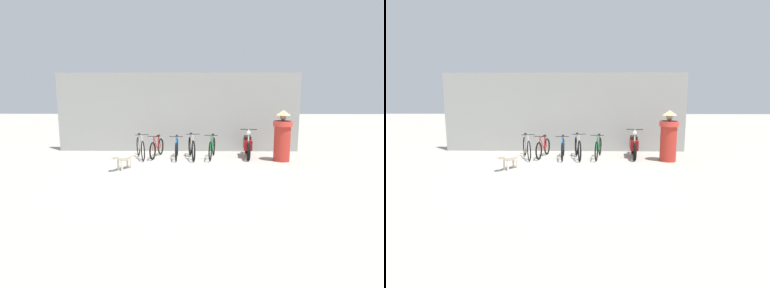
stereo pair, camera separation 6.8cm
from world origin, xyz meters
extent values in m
plane|color=#9E998E|center=(0.00, 0.00, 0.00)|extent=(60.00, 60.00, 0.00)
cube|color=gray|center=(0.00, 3.56, 1.55)|extent=(9.56, 0.20, 3.10)
torus|color=black|center=(-1.09, 1.58, 0.34)|extent=(0.26, 0.66, 0.69)
torus|color=black|center=(-1.43, 2.56, 0.34)|extent=(0.26, 0.66, 0.69)
cylinder|color=beige|center=(-1.22, 1.96, 0.57)|extent=(0.20, 0.49, 0.57)
cylinder|color=beige|center=(-1.32, 2.24, 0.55)|extent=(0.07, 0.13, 0.52)
cylinder|color=beige|center=(-1.24, 2.01, 0.83)|extent=(0.23, 0.57, 0.06)
cylinder|color=beige|center=(-1.37, 2.38, 0.32)|extent=(0.16, 0.38, 0.08)
cylinder|color=beige|center=(-1.38, 2.43, 0.58)|extent=(0.13, 0.30, 0.48)
cylinder|color=beige|center=(-1.11, 1.66, 0.59)|extent=(0.09, 0.18, 0.51)
cube|color=black|center=(-1.34, 2.29, 0.84)|extent=(0.13, 0.19, 0.05)
cylinder|color=black|center=(-1.14, 1.73, 0.88)|extent=(0.44, 0.18, 0.02)
torus|color=black|center=(-0.79, 1.81, 0.31)|extent=(0.16, 0.62, 0.62)
torus|color=black|center=(-0.62, 2.75, 0.31)|extent=(0.16, 0.62, 0.62)
cylinder|color=red|center=(-0.72, 2.17, 0.51)|extent=(0.11, 0.47, 0.51)
cylinder|color=red|center=(-0.67, 2.44, 0.49)|extent=(0.05, 0.13, 0.47)
cylinder|color=red|center=(-0.71, 2.22, 0.74)|extent=(0.12, 0.54, 0.06)
cylinder|color=red|center=(-0.65, 2.57, 0.29)|extent=(0.09, 0.36, 0.07)
cylinder|color=red|center=(-0.64, 2.62, 0.52)|extent=(0.08, 0.29, 0.43)
cylinder|color=red|center=(-0.78, 1.88, 0.53)|extent=(0.06, 0.17, 0.46)
cube|color=black|center=(-0.67, 2.49, 0.76)|extent=(0.10, 0.19, 0.05)
cylinder|color=black|center=(-0.76, 1.95, 0.80)|extent=(0.46, 0.11, 0.02)
torus|color=black|center=(0.04, 1.56, 0.32)|extent=(0.06, 0.64, 0.64)
torus|color=black|center=(0.02, 2.57, 0.32)|extent=(0.06, 0.64, 0.64)
cylinder|color=#1959A5|center=(0.03, 1.95, 0.53)|extent=(0.04, 0.50, 0.53)
cylinder|color=#1959A5|center=(0.03, 2.24, 0.51)|extent=(0.03, 0.13, 0.48)
cylinder|color=#1959A5|center=(0.03, 2.00, 0.77)|extent=(0.04, 0.58, 0.06)
cylinder|color=#1959A5|center=(0.02, 2.38, 0.30)|extent=(0.04, 0.38, 0.08)
cylinder|color=#1959A5|center=(0.02, 2.43, 0.53)|extent=(0.04, 0.30, 0.45)
cylinder|color=#1959A5|center=(0.04, 1.63, 0.55)|extent=(0.03, 0.18, 0.47)
cube|color=black|center=(0.02, 2.29, 0.78)|extent=(0.07, 0.18, 0.05)
cylinder|color=black|center=(0.04, 1.71, 0.82)|extent=(0.46, 0.04, 0.02)
torus|color=black|center=(0.63, 1.58, 0.35)|extent=(0.15, 0.71, 0.71)
torus|color=black|center=(0.50, 2.56, 0.35)|extent=(0.15, 0.71, 0.71)
cylinder|color=beige|center=(0.58, 1.96, 0.58)|extent=(0.09, 0.49, 0.58)
cylinder|color=beige|center=(0.54, 2.24, 0.56)|extent=(0.04, 0.13, 0.53)
cylinder|color=beige|center=(0.57, 2.01, 0.85)|extent=(0.11, 0.57, 0.06)
cylinder|color=beige|center=(0.52, 2.38, 0.33)|extent=(0.08, 0.38, 0.08)
cylinder|color=beige|center=(0.52, 2.43, 0.59)|extent=(0.07, 0.30, 0.49)
cylinder|color=beige|center=(0.62, 1.66, 0.61)|extent=(0.05, 0.18, 0.52)
cube|color=black|center=(0.53, 2.29, 0.86)|extent=(0.09, 0.19, 0.05)
cylinder|color=black|center=(0.61, 1.73, 0.90)|extent=(0.46, 0.09, 0.02)
torus|color=black|center=(1.20, 1.62, 0.33)|extent=(0.16, 0.67, 0.67)
torus|color=black|center=(1.38, 2.66, 0.33)|extent=(0.16, 0.67, 0.67)
cylinder|color=#1E7238|center=(1.27, 2.02, 0.55)|extent=(0.11, 0.52, 0.55)
cylinder|color=#1E7238|center=(1.32, 2.32, 0.54)|extent=(0.05, 0.14, 0.51)
cylinder|color=#1E7238|center=(1.28, 2.08, 0.80)|extent=(0.13, 0.60, 0.06)
cylinder|color=#1E7238|center=(1.35, 2.46, 0.31)|extent=(0.09, 0.40, 0.08)
cylinder|color=#1E7238|center=(1.36, 2.52, 0.56)|extent=(0.08, 0.31, 0.47)
cylinder|color=#1E7238|center=(1.22, 1.70, 0.58)|extent=(0.06, 0.19, 0.49)
cube|color=black|center=(1.33, 2.37, 0.82)|extent=(0.10, 0.19, 0.05)
cylinder|color=black|center=(1.23, 1.78, 0.86)|extent=(0.46, 0.10, 0.02)
torus|color=black|center=(2.52, 1.72, 0.31)|extent=(0.17, 0.62, 0.61)
torus|color=black|center=(2.66, 2.98, 0.31)|extent=(0.17, 0.62, 0.61)
cube|color=maroon|center=(2.59, 2.35, 0.47)|extent=(0.38, 0.92, 0.35)
cube|color=black|center=(2.61, 2.51, 0.69)|extent=(0.30, 0.59, 0.10)
cylinder|color=silver|center=(2.55, 1.96, 0.75)|extent=(0.07, 0.15, 0.58)
cylinder|color=silver|center=(2.53, 1.82, 0.39)|extent=(0.06, 0.22, 0.19)
cylinder|color=black|center=(2.55, 2.01, 1.04)|extent=(0.58, 0.09, 0.03)
sphere|color=silver|center=(2.55, 1.97, 0.92)|extent=(0.15, 0.15, 0.14)
ellipsoid|color=beige|center=(-1.43, 0.39, 0.40)|extent=(0.55, 0.67, 0.27)
cylinder|color=beige|center=(-1.46, 0.19, 0.15)|extent=(0.08, 0.08, 0.30)
cylinder|color=beige|center=(-1.59, 0.27, 0.15)|extent=(0.08, 0.08, 0.30)
cylinder|color=beige|center=(-1.27, 0.52, 0.15)|extent=(0.08, 0.08, 0.30)
cylinder|color=beige|center=(-1.40, 0.60, 0.15)|extent=(0.08, 0.08, 0.30)
sphere|color=beige|center=(-1.62, 0.07, 0.48)|extent=(0.32, 0.32, 0.23)
ellipsoid|color=beige|center=(-1.67, -0.01, 0.46)|extent=(0.15, 0.16, 0.09)
cylinder|color=beige|center=(-1.21, 0.76, 0.37)|extent=(0.17, 0.25, 0.15)
cylinder|color=#B72D23|center=(3.63, 1.66, 0.68)|extent=(0.72, 0.72, 1.36)
cylinder|color=#D63C32|center=(3.63, 1.66, 1.27)|extent=(0.84, 0.84, 0.18)
sphere|color=tan|center=(3.63, 1.66, 1.49)|extent=(0.29, 0.29, 0.22)
cone|color=tan|center=(3.63, 1.66, 1.64)|extent=(0.65, 0.65, 0.17)
camera|label=1|loc=(0.74, -8.38, 2.16)|focal=28.00mm
camera|label=2|loc=(0.80, -8.38, 2.16)|focal=28.00mm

